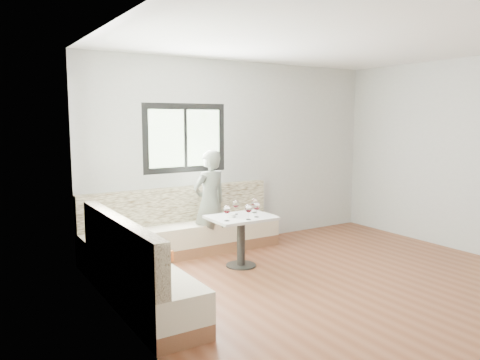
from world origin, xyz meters
The scene contains 10 objects.
room centered at (-0.08, 0.08, 1.41)m, with size 5.01×5.01×2.81m.
banquette centered at (-1.59, 1.63, 0.33)m, with size 2.90×2.80×0.95m.
table centered at (-0.65, 1.37, 0.50)m, with size 0.83×0.65×0.67m.
person centered at (-0.72, 2.09, 0.75)m, with size 0.55×0.36×1.50m, color #5F6359.
olive_ramekin centered at (-0.78, 1.39, 0.69)m, with size 0.11×0.11×0.04m.
wine_glass_a centered at (-0.94, 1.23, 0.80)m, with size 0.09×0.09×0.20m.
wine_glass_b centered at (-0.67, 1.15, 0.80)m, with size 0.09×0.09×0.20m.
wine_glass_c centered at (-0.50, 1.22, 0.80)m, with size 0.09×0.09×0.20m.
wine_glass_d centered at (-0.64, 1.51, 0.80)m, with size 0.09×0.09×0.20m.
wine_glass_e centered at (-0.37, 1.48, 0.80)m, with size 0.09×0.09×0.20m.
Camera 1 is at (-3.82, -3.69, 1.93)m, focal length 35.00 mm.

